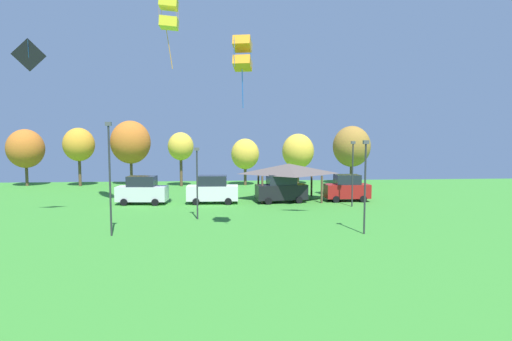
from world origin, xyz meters
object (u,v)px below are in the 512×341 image
parked_car_leftmost (142,191)px  parked_car_third_from_left (281,189)px  kite_flying_3 (242,54)px  treeline_tree_6 (352,146)px  treeline_tree_0 (26,149)px  park_pavilion (289,169)px  light_post_1 (353,170)px  kite_flying_8 (343,5)px  light_post_0 (197,178)px  treeline_tree_5 (298,151)px  kite_flying_4 (29,55)px  kite_flying_6 (169,13)px  treeline_tree_3 (181,147)px  treeline_tree_4 (245,154)px  parked_car_rightmost_in_row (347,188)px  treeline_tree_1 (79,145)px  parked_car_second_from_left (213,190)px  light_post_2 (365,181)px  treeline_tree_2 (131,142)px  light_post_3 (110,173)px

parked_car_leftmost → parked_car_third_from_left: bearing=4.7°
kite_flying_3 → treeline_tree_6: size_ratio=0.53×
treeline_tree_0 → park_pavilion: bearing=-24.2°
kite_flying_3 → light_post_1: 16.71m
kite_flying_8 → light_post_0: bearing=-154.0°
treeline_tree_5 → kite_flying_4: bearing=-136.3°
parked_car_third_from_left → light_post_0: bearing=-143.0°
kite_flying_6 → treeline_tree_3: kite_flying_6 is taller
kite_flying_6 → treeline_tree_4: kite_flying_6 is taller
parked_car_rightmost_in_row → treeline_tree_1: bearing=154.5°
treeline_tree_1 → kite_flying_8: bearing=-28.9°
kite_flying_8 → treeline_tree_0: (-36.14, 16.97, -13.22)m
kite_flying_3 → treeline_tree_3: kite_flying_3 is taller
kite_flying_6 → parked_car_leftmost: 15.84m
treeline_tree_0 → light_post_0: bearing=-44.7°
light_post_0 → treeline_tree_3: bearing=99.5°
parked_car_rightmost_in_row → parked_car_second_from_left: bearing=-177.8°
kite_flying_4 → parked_car_second_from_left: (12.62, 7.28, -10.68)m
kite_flying_3 → light_post_2: kite_flying_3 is taller
parked_car_second_from_left → treeline_tree_2: treeline_tree_2 is taller
light_post_1 → treeline_tree_4: (-8.71, 17.18, 0.73)m
light_post_1 → parked_car_rightmost_in_row: bearing=80.9°
light_post_1 → light_post_3: size_ratio=0.82×
treeline_tree_1 → treeline_tree_3: bearing=-4.9°
light_post_0 → light_post_3: (-5.00, -4.80, 0.86)m
kite_flying_8 → treeline_tree_4: 22.38m
kite_flying_8 → kite_flying_4: bearing=-165.7°
light_post_0 → light_post_3: 6.99m
parked_car_leftmost → kite_flying_4: bearing=-125.1°
kite_flying_6 → treeline_tree_6: bearing=44.9°
kite_flying_4 → kite_flying_6: (9.69, 1.07, 3.41)m
light_post_3 → kite_flying_8: bearing=31.8°
light_post_1 → treeline_tree_2: treeline_tree_2 is taller
treeline_tree_4 → kite_flying_4: bearing=-126.9°
kite_flying_6 → parked_car_second_from_left: 15.68m
parked_car_third_from_left → park_pavilion: park_pavilion is taller
treeline_tree_2 → treeline_tree_4: bearing=-7.6°
kite_flying_8 → light_post_0: (-12.74, -6.22, -14.90)m
parked_car_rightmost_in_row → treeline_tree_6: bearing=71.0°
light_post_1 → light_post_2: (-2.45, -10.07, 0.07)m
kite_flying_3 → kite_flying_8: 17.17m
kite_flying_8 → treeline_tree_0: size_ratio=0.24×
parked_car_leftmost → treeline_tree_2: treeline_tree_2 is taller
parked_car_second_from_left → treeline_tree_0: bearing=148.2°
kite_flying_6 → parked_car_third_from_left: (9.41, 6.27, -14.07)m
treeline_tree_2 → treeline_tree_1: bearing=-166.9°
light_post_0 → treeline_tree_4: (4.66, 21.75, 0.96)m
parked_car_third_from_left → parked_car_second_from_left: bearing=172.8°
kite_flying_8 → treeline_tree_3: 25.64m
light_post_1 → treeline_tree_5: bearing=95.3°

